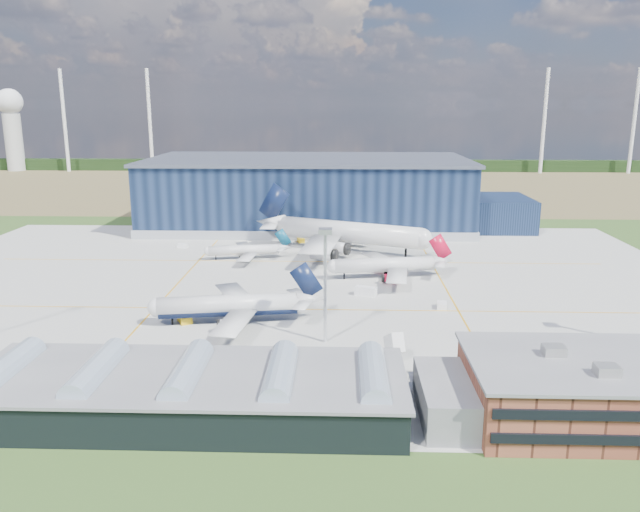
% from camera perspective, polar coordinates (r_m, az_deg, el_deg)
% --- Properties ---
extents(ground, '(600.00, 600.00, 0.00)m').
position_cam_1_polar(ground, '(154.01, -2.96, -3.71)').
color(ground, '#27481B').
rests_on(ground, ground).
extents(apron, '(220.00, 160.00, 0.08)m').
position_cam_1_polar(apron, '(163.54, -2.66, -2.65)').
color(apron, '#A6A6A1').
rests_on(apron, ground).
extents(farmland, '(600.00, 220.00, 0.01)m').
position_cam_1_polar(farmland, '(369.52, -0.06, 6.52)').
color(farmland, brown).
rests_on(farmland, ground).
extents(treeline, '(600.00, 8.00, 8.00)m').
position_cam_1_polar(treeline, '(448.57, 0.31, 8.30)').
color(treeline, black).
rests_on(treeline, ground).
extents(horizon_dressing, '(440.20, 18.00, 70.00)m').
position_cam_1_polar(horizon_dressing, '(485.99, -23.35, 11.19)').
color(horizon_dressing, white).
rests_on(horizon_dressing, ground).
extents(hangar, '(145.00, 62.00, 26.10)m').
position_cam_1_polar(hangar, '(243.87, -0.44, 5.57)').
color(hangar, '#0F1B32').
rests_on(hangar, ground).
extents(ops_building, '(46.00, 23.00, 10.90)m').
position_cam_1_polar(ops_building, '(104.53, 25.99, -10.99)').
color(ops_building, brown).
rests_on(ops_building, ground).
extents(glass_concourse, '(78.00, 23.00, 8.60)m').
position_cam_1_polar(glass_concourse, '(98.14, -9.87, -12.05)').
color(glass_concourse, black).
rests_on(glass_concourse, ground).
extents(light_mast_center, '(2.60, 2.60, 23.00)m').
position_cam_1_polar(light_mast_center, '(120.39, 0.48, -1.02)').
color(light_mast_center, silver).
rests_on(light_mast_center, ground).
extents(airliner_navy, '(43.89, 43.20, 12.56)m').
position_cam_1_polar(airliner_navy, '(135.33, -8.39, -3.53)').
color(airliner_navy, silver).
rests_on(airliner_navy, ground).
extents(airliner_red, '(40.55, 39.92, 11.52)m').
position_cam_1_polar(airliner_red, '(169.33, 5.93, -0.14)').
color(airliner_red, silver).
rests_on(airliner_red, ground).
extents(airliner_widebody, '(80.44, 79.75, 20.06)m').
position_cam_1_polar(airliner_widebody, '(197.95, 2.60, 3.20)').
color(airliner_widebody, silver).
rests_on(airliner_widebody, ground).
extents(airliner_regional, '(31.61, 31.13, 8.91)m').
position_cam_1_polar(airliner_regional, '(190.89, -6.98, 1.01)').
color(airliner_regional, silver).
rests_on(airliner_regional, ground).
extents(gse_tug_a, '(3.97, 4.64, 1.65)m').
position_cam_1_polar(gse_tug_a, '(138.68, -12.27, -5.64)').
color(gse_tug_a, yellow).
rests_on(gse_tug_a, ground).
extents(gse_van_a, '(5.69, 3.93, 2.28)m').
position_cam_1_polar(gse_van_a, '(154.45, 4.21, -3.23)').
color(gse_van_a, white).
rests_on(gse_van_a, ground).
extents(gse_cart_a, '(2.60, 3.56, 1.44)m').
position_cam_1_polar(gse_cart_a, '(147.56, 11.08, -4.45)').
color(gse_cart_a, white).
rests_on(gse_cart_a, ground).
extents(gse_tug_c, '(2.97, 3.84, 1.48)m').
position_cam_1_polar(gse_tug_c, '(213.71, -1.76, 1.45)').
color(gse_tug_c, yellow).
rests_on(gse_tug_c, ground).
extents(gse_cart_b, '(3.54, 2.63, 1.41)m').
position_cam_1_polar(gse_cart_b, '(210.65, -12.45, 0.94)').
color(gse_cart_b, white).
rests_on(gse_cart_b, ground).
extents(airstair, '(3.46, 5.95, 3.58)m').
position_cam_1_polar(airstair, '(117.67, 6.78, -8.47)').
color(airstair, white).
rests_on(airstair, ground).
extents(car_a, '(4.01, 2.04, 1.31)m').
position_cam_1_polar(car_a, '(108.73, -3.11, -10.97)').
color(car_a, '#99999E').
rests_on(car_a, ground).
extents(car_b, '(3.33, 1.18, 1.09)m').
position_cam_1_polar(car_b, '(110.54, -9.71, -10.79)').
color(car_b, '#99999E').
rests_on(car_b, ground).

